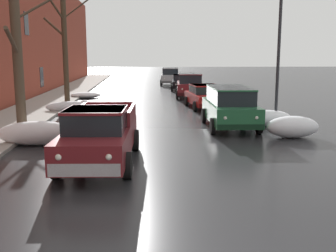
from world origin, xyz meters
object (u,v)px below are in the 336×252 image
suv_green_parked_kerbside_close (230,106)px  bare_tree_mid_block (64,50)px  sedan_black_queued_behind_truck (182,82)px  bare_tree_second_along_sidewalk (17,56)px  suv_maroon_parked_far_down_block (190,84)px  street_lamp_post (279,48)px  pickup_truck_maroon_approaching_near_lane (100,135)px  suv_silver_at_far_intersection (170,76)px  sedan_red_parked_kerbside_mid (205,96)px

suv_green_parked_kerbside_close → bare_tree_mid_block: bearing=139.3°
suv_green_parked_kerbside_close → sedan_black_queued_behind_truck: (-0.17, 18.94, -0.24)m
bare_tree_second_along_sidewalk → suv_maroon_parked_far_down_block: (8.22, 15.13, -2.19)m
suv_green_parked_kerbside_close → suv_maroon_parked_far_down_block: 12.84m
bare_tree_mid_block → street_lamp_post: 12.72m
pickup_truck_maroon_approaching_near_lane → bare_tree_second_along_sidewalk: bearing=133.9°
suv_maroon_parked_far_down_block → sedan_black_queued_behind_truck: (0.01, 6.10, -0.24)m
bare_tree_second_along_sidewalk → suv_maroon_parked_far_down_block: size_ratio=1.42×
suv_silver_at_far_intersection → suv_maroon_parked_far_down_block: bearing=-87.6°
bare_tree_second_along_sidewalk → street_lamp_post: size_ratio=1.07×
bare_tree_second_along_sidewalk → suv_silver_at_far_intersection: bearing=74.4°
bare_tree_second_along_sidewalk → suv_green_parked_kerbside_close: bearing=15.3°
bare_tree_second_along_sidewalk → sedan_black_queued_behind_truck: bare_tree_second_along_sidewalk is taller
bare_tree_mid_block → sedan_red_parked_kerbside_mid: bearing=-4.5°
pickup_truck_maroon_approaching_near_lane → sedan_black_queued_behind_truck: (5.01, 24.57, -0.13)m
suv_green_parked_kerbside_close → street_lamp_post: (2.24, 0.37, 2.55)m
pickup_truck_maroon_approaching_near_lane → sedan_red_parked_kerbside_mid: size_ratio=1.25×
bare_tree_second_along_sidewalk → suv_maroon_parked_far_down_block: bearing=61.5°
sedan_red_parked_kerbside_mid → suv_maroon_parked_far_down_block: suv_maroon_parked_far_down_block is taller
sedan_red_parked_kerbside_mid → street_lamp_post: size_ratio=0.68×
suv_maroon_parked_far_down_block → street_lamp_post: street_lamp_post is taller
bare_tree_mid_block → pickup_truck_maroon_approaching_near_lane: 13.57m
sedan_red_parked_kerbside_mid → sedan_black_queued_behind_truck: same height
bare_tree_second_along_sidewalk → bare_tree_mid_block: size_ratio=0.97×
suv_green_parked_kerbside_close → suv_maroon_parked_far_down_block: size_ratio=1.01×
sedan_red_parked_kerbside_mid → suv_silver_at_far_intersection: (-0.69, 18.76, 0.23)m
bare_tree_mid_block → sedan_black_queued_behind_truck: bare_tree_mid_block is taller
street_lamp_post → suv_maroon_parked_far_down_block: bearing=101.0°
bare_tree_mid_block → suv_silver_at_far_intersection: bearing=66.8°
pickup_truck_maroon_approaching_near_lane → sedan_black_queued_behind_truck: size_ratio=1.32×
sedan_black_queued_behind_truck → street_lamp_post: bearing=-82.6°
bare_tree_second_along_sidewalk → suv_green_parked_kerbside_close: (8.39, 2.29, -2.19)m
sedan_black_queued_behind_truck → suv_silver_at_far_intersection: (-0.53, 6.44, 0.24)m
bare_tree_mid_block → street_lamp_post: size_ratio=1.10×
suv_green_parked_kerbside_close → street_lamp_post: street_lamp_post is taller
bare_tree_second_along_sidewalk → suv_green_parked_kerbside_close: 8.97m
bare_tree_second_along_sidewalk → suv_silver_at_far_intersection: bare_tree_second_along_sidewalk is taller
suv_green_parked_kerbside_close → suv_maroon_parked_far_down_block: (-0.18, 12.84, -0.00)m
sedan_black_queued_behind_truck → street_lamp_post: 18.93m
bare_tree_mid_block → sedan_red_parked_kerbside_mid: size_ratio=1.62×
suv_green_parked_kerbside_close → suv_maroon_parked_far_down_block: same height
suv_silver_at_far_intersection → bare_tree_mid_block: bearing=-113.2°
pickup_truck_maroon_approaching_near_lane → suv_maroon_parked_far_down_block: size_ratio=1.13×
suv_green_parked_kerbside_close → suv_silver_at_far_intersection: 25.38m
pickup_truck_maroon_approaching_near_lane → suv_silver_at_far_intersection: size_ratio=1.23×
sedan_red_parked_kerbside_mid → suv_maroon_parked_far_down_block: bearing=91.6°
bare_tree_mid_block → street_lamp_post: bearing=-32.9°
suv_maroon_parked_far_down_block → sedan_black_queued_behind_truck: bearing=89.9°
suv_maroon_parked_far_down_block → suv_silver_at_far_intersection: same height
suv_maroon_parked_far_down_block → suv_silver_at_far_intersection: size_ratio=1.09×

